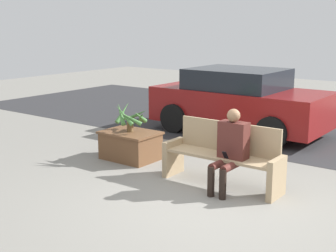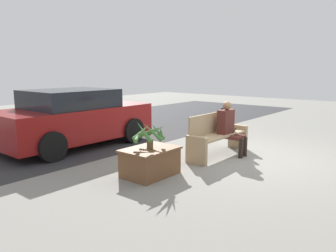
{
  "view_description": "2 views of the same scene",
  "coord_description": "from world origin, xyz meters",
  "px_view_note": "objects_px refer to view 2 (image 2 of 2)",
  "views": [
    {
      "loc": [
        3.13,
        -5.24,
        2.42
      ],
      "look_at": [
        -1.52,
        0.95,
        0.72
      ],
      "focal_mm": 50.0,
      "sensor_mm": 36.0,
      "label": 1
    },
    {
      "loc": [
        -6.61,
        -3.02,
        1.94
      ],
      "look_at": [
        -1.71,
        1.0,
        0.83
      ],
      "focal_mm": 35.0,
      "sensor_mm": 36.0,
      "label": 2
    }
  ],
  "objects_px": {
    "planter_box": "(150,161)",
    "parked_car": "(74,118)",
    "person_seated": "(229,125)",
    "bollard_post": "(222,119)",
    "bench": "(217,135)",
    "potted_plant": "(150,133)"
  },
  "relations": [
    {
      "from": "person_seated",
      "to": "parked_car",
      "type": "distance_m",
      "value": 3.88
    },
    {
      "from": "bench",
      "to": "parked_car",
      "type": "distance_m",
      "value": 3.62
    },
    {
      "from": "person_seated",
      "to": "potted_plant",
      "type": "distance_m",
      "value": 2.28
    },
    {
      "from": "person_seated",
      "to": "potted_plant",
      "type": "relative_size",
      "value": 1.77
    },
    {
      "from": "planter_box",
      "to": "bollard_post",
      "type": "xyz_separation_m",
      "value": [
        4.65,
        1.18,
        0.12
      ]
    },
    {
      "from": "bollard_post",
      "to": "parked_car",
      "type": "bearing_deg",
      "value": 154.92
    },
    {
      "from": "planter_box",
      "to": "parked_car",
      "type": "relative_size",
      "value": 0.26
    },
    {
      "from": "planter_box",
      "to": "potted_plant",
      "type": "bearing_deg",
      "value": 51.2
    },
    {
      "from": "planter_box",
      "to": "bollard_post",
      "type": "height_order",
      "value": "bollard_post"
    },
    {
      "from": "person_seated",
      "to": "parked_car",
      "type": "xyz_separation_m",
      "value": [
        -1.73,
        3.47,
        0.04
      ]
    },
    {
      "from": "planter_box",
      "to": "parked_car",
      "type": "xyz_separation_m",
      "value": [
        0.53,
        3.11,
        0.44
      ]
    },
    {
      "from": "planter_box",
      "to": "bollard_post",
      "type": "bearing_deg",
      "value": 14.28
    },
    {
      "from": "bench",
      "to": "person_seated",
      "type": "relative_size",
      "value": 1.55
    },
    {
      "from": "parked_car",
      "to": "bench",
      "type": "bearing_deg",
      "value": -65.36
    },
    {
      "from": "bench",
      "to": "person_seated",
      "type": "height_order",
      "value": "person_seated"
    },
    {
      "from": "bench",
      "to": "parked_car",
      "type": "height_order",
      "value": "parked_car"
    },
    {
      "from": "bench",
      "to": "person_seated",
      "type": "xyz_separation_m",
      "value": [
        0.22,
        -0.19,
        0.22
      ]
    },
    {
      "from": "person_seated",
      "to": "potted_plant",
      "type": "height_order",
      "value": "person_seated"
    },
    {
      "from": "parked_car",
      "to": "bollard_post",
      "type": "distance_m",
      "value": 4.55
    },
    {
      "from": "person_seated",
      "to": "planter_box",
      "type": "height_order",
      "value": "person_seated"
    },
    {
      "from": "person_seated",
      "to": "planter_box",
      "type": "relative_size",
      "value": 1.21
    },
    {
      "from": "bench",
      "to": "planter_box",
      "type": "distance_m",
      "value": 2.06
    }
  ]
}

